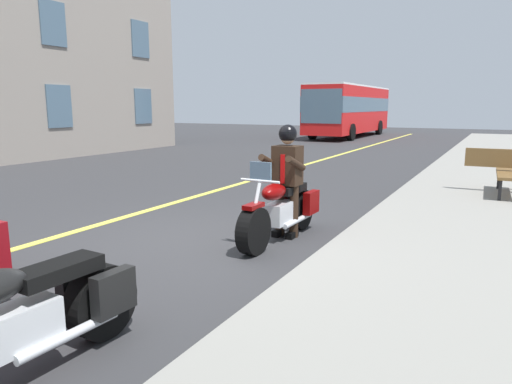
{
  "coord_description": "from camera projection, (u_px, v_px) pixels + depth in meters",
  "views": [
    {
      "loc": [
        5.52,
        4.03,
        2.01
      ],
      "look_at": [
        -0.48,
        0.83,
        0.75
      ],
      "focal_mm": 32.57,
      "sensor_mm": 36.0,
      "label": 1
    }
  ],
  "objects": [
    {
      "name": "bench_sidewalk",
      "position": [
        510.0,
        168.0,
        9.87
      ],
      "size": [
        1.81,
        1.8,
        0.95
      ],
      "color": "brown",
      "rests_on": "sidewalk_curb"
    },
    {
      "name": "bus_near",
      "position": [
        350.0,
        108.0,
        30.61
      ],
      "size": [
        11.05,
        2.7,
        3.3
      ],
      "color": "red",
      "rests_on": "ground_plane"
    },
    {
      "name": "motorcycle_main",
      "position": [
        281.0,
        210.0,
        7.05
      ],
      "size": [
        2.21,
        0.61,
        1.26
      ],
      "color": "black",
      "rests_on": "ground_plane"
    },
    {
      "name": "motorcycle_parked",
      "position": [
        25.0,
        320.0,
        3.44
      ],
      "size": [
        2.22,
        0.65,
        1.26
      ],
      "color": "black",
      "rests_on": "ground_plane"
    },
    {
      "name": "lane_center_stripe",
      "position": [
        97.0,
        225.0,
        7.95
      ],
      "size": [
        60.0,
        0.16,
        0.01
      ],
      "primitive_type": "cube",
      "color": "#E5DB4C",
      "rests_on": "ground_plane"
    },
    {
      "name": "rider_main",
      "position": [
        287.0,
        171.0,
        7.1
      ],
      "size": [
        0.63,
        0.55,
        1.74
      ],
      "color": "black",
      "rests_on": "ground_plane"
    },
    {
      "name": "ground_plane",
      "position": [
        193.0,
        241.0,
        7.02
      ],
      "size": [
        80.0,
        80.0,
        0.0
      ],
      "primitive_type": "plane",
      "color": "#333335"
    }
  ]
}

